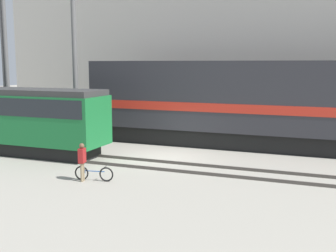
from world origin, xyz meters
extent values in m
plane|color=#9E998C|center=(0.00, 0.00, 0.00)|extent=(120.00, 120.00, 0.00)
cube|color=#47423D|center=(0.00, -2.59, 0.07)|extent=(60.00, 0.07, 0.14)
cube|color=#47423D|center=(0.00, -1.16, 0.07)|extent=(60.00, 0.07, 0.14)
cube|color=#47423D|center=(0.00, 3.49, 0.07)|extent=(60.00, 0.07, 0.14)
cube|color=#47423D|center=(0.00, 4.92, 0.07)|extent=(60.00, 0.07, 0.14)
cube|color=#B7B2A8|center=(0.00, 11.62, 7.35)|extent=(33.89, 6.00, 14.70)
cube|color=black|center=(4.19, 4.21, 0.50)|extent=(19.05, 2.55, 1.00)
cube|color=#2D2D33|center=(4.19, 4.21, 2.99)|extent=(20.70, 3.00, 3.97)
cube|color=red|center=(4.19, 4.21, 2.39)|extent=(20.29, 3.04, 0.50)
cube|color=black|center=(-7.27, -1.88, 0.35)|extent=(7.98, 2.00, 0.70)
cube|color=#196B33|center=(-7.27, -1.88, 1.95)|extent=(9.06, 2.50, 2.51)
cube|color=#1E2328|center=(-7.27, -1.88, 2.66)|extent=(8.70, 2.54, 0.90)
cube|color=#333333|center=(-7.27, -1.88, 3.36)|extent=(8.88, 2.38, 0.30)
torus|color=black|center=(-0.58, -5.05, 0.30)|extent=(0.61, 0.16, 0.61)
torus|color=black|center=(-1.64, -5.24, 0.30)|extent=(0.61, 0.16, 0.61)
cylinder|color=#1E4C99|center=(-1.11, -5.14, 0.41)|extent=(0.91, 0.19, 0.04)
cylinder|color=#1E4C99|center=(-1.50, -5.21, 0.44)|extent=(0.03, 0.03, 0.27)
cylinder|color=#262626|center=(-0.58, -5.05, 0.66)|extent=(0.10, 0.44, 0.02)
cylinder|color=#8C7A5B|center=(-1.53, -5.28, 0.39)|extent=(0.11, 0.11, 0.78)
cylinder|color=#8C7A5B|center=(-1.50, -5.44, 0.39)|extent=(0.11, 0.11, 0.78)
cube|color=maroon|center=(-1.52, -5.36, 1.08)|extent=(0.28, 0.39, 0.60)
sphere|color=brown|center=(-1.52, -5.36, 1.49)|extent=(0.21, 0.21, 0.21)
cylinder|color=#595959|center=(-11.36, 1.16, 4.71)|extent=(0.20, 0.20, 9.42)
cylinder|color=#595959|center=(-11.13, 1.16, 4.99)|extent=(0.24, 0.24, 9.98)
cylinder|color=#595959|center=(-6.11, 1.16, 4.83)|extent=(0.28, 0.28, 9.66)
camera|label=1|loc=(7.97, -19.76, 4.81)|focal=45.00mm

